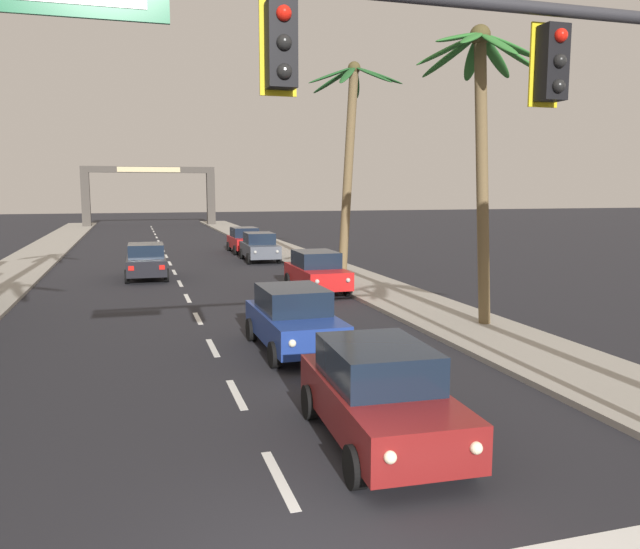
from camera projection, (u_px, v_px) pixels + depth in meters
sidewalk_right at (360, 282)px, 28.41m from camera, size 3.20×110.00×0.14m
lane_markings at (196, 293)px, 25.76m from camera, size 4.28×86.77×0.01m
traffic_signal_mast at (557, 120)px, 8.00m from camera, size 10.53×0.41×7.05m
sedan_lead_at_stop_bar at (379, 394)px, 10.52m from camera, size 2.09×4.51×1.68m
sedan_third_in_queue at (294, 319)px, 16.59m from camera, size 2.00×4.47×1.68m
sedan_oncoming_far at (146, 261)px, 29.86m from camera, size 1.99×4.47×1.68m
sedan_parked_nearest_kerb at (317, 271)px, 26.12m from camera, size 1.95×4.45×1.68m
sedan_parked_mid_kerb at (260, 247)px, 37.12m from camera, size 2.03×4.48×1.68m
sedan_parked_far_kerb at (245, 240)px, 42.12m from camera, size 1.97×4.46×1.68m
palm_right_second at (481, 112)px, 18.45m from camera, size 3.96×3.71×8.94m
palm_right_third at (350, 139)px, 30.19m from camera, size 4.77×4.27×10.23m
town_gateway_arch at (150, 188)px, 70.99m from camera, size 14.58×0.90×6.72m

